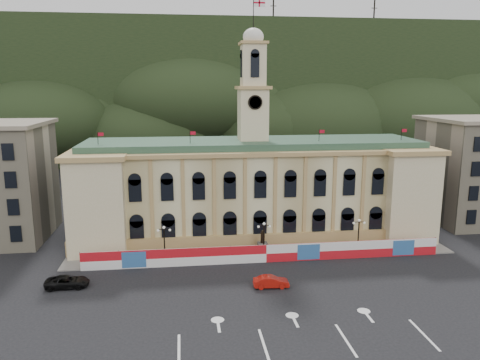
{
  "coord_description": "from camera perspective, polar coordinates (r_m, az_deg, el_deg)",
  "views": [
    {
      "loc": [
        -11.26,
        -45.56,
        24.11
      ],
      "look_at": [
        -3.3,
        18.0,
        11.15
      ],
      "focal_mm": 35.0,
      "sensor_mm": 36.0,
      "label": 1
    }
  ],
  "objects": [
    {
      "name": "ground",
      "position": [
        52.76,
        6.23,
        -15.83
      ],
      "size": [
        260.0,
        260.0,
        0.0
      ],
      "primitive_type": "plane",
      "color": "black",
      "rests_on": "ground"
    },
    {
      "name": "lane_markings",
      "position": [
        48.51,
        7.66,
        -18.47
      ],
      "size": [
        26.0,
        10.0,
        0.02
      ],
      "primitive_type": null,
      "color": "white",
      "rests_on": "ground"
    },
    {
      "name": "hill_ridge",
      "position": [
        167.99,
        -3.33,
        9.84
      ],
      "size": [
        230.0,
        80.0,
        64.0
      ],
      "color": "black",
      "rests_on": "ground"
    },
    {
      "name": "city_hall",
      "position": [
        75.82,
        1.57,
        -0.95
      ],
      "size": [
        56.2,
        17.6,
        37.1
      ],
      "color": "beige",
      "rests_on": "ground"
    },
    {
      "name": "hoarding_fence",
      "position": [
        65.77,
        3.26,
        -8.92
      ],
      "size": [
        50.0,
        0.44,
        2.5
      ],
      "color": "red",
      "rests_on": "ground"
    },
    {
      "name": "pavement",
      "position": [
        68.65,
        2.8,
        -9.07
      ],
      "size": [
        56.0,
        5.5,
        0.16
      ],
      "primitive_type": "cube",
      "color": "slate",
      "rests_on": "ground"
    },
    {
      "name": "statue",
      "position": [
        68.5,
        2.77,
        -8.13
      ],
      "size": [
        1.4,
        1.4,
        3.72
      ],
      "color": "#595651",
      "rests_on": "ground"
    },
    {
      "name": "lamp_left",
      "position": [
        66.06,
        -9.21,
        -7.29
      ],
      "size": [
        1.96,
        0.44,
        5.15
      ],
      "color": "black",
      "rests_on": "ground"
    },
    {
      "name": "lamp_center",
      "position": [
        66.95,
        2.93,
        -6.89
      ],
      "size": [
        1.96,
        0.44,
        5.15
      ],
      "color": "black",
      "rests_on": "ground"
    },
    {
      "name": "lamp_right",
      "position": [
        70.67,
        14.25,
        -6.24
      ],
      "size": [
        1.96,
        0.44,
        5.15
      ],
      "color": "black",
      "rests_on": "ground"
    },
    {
      "name": "red_sedan",
      "position": [
        58.24,
        3.81,
        -12.27
      ],
      "size": [
        1.92,
        4.48,
        1.43
      ],
      "primitive_type": "imported",
      "rotation": [
        0.0,
        0.0,
        1.52
      ],
      "color": "#A9140C",
      "rests_on": "ground"
    },
    {
      "name": "black_suv",
      "position": [
        61.79,
        -20.31,
        -11.55
      ],
      "size": [
        2.64,
        5.31,
        1.45
      ],
      "primitive_type": "imported",
      "rotation": [
        0.0,
        0.0,
        1.59
      ],
      "color": "black",
      "rests_on": "ground"
    }
  ]
}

